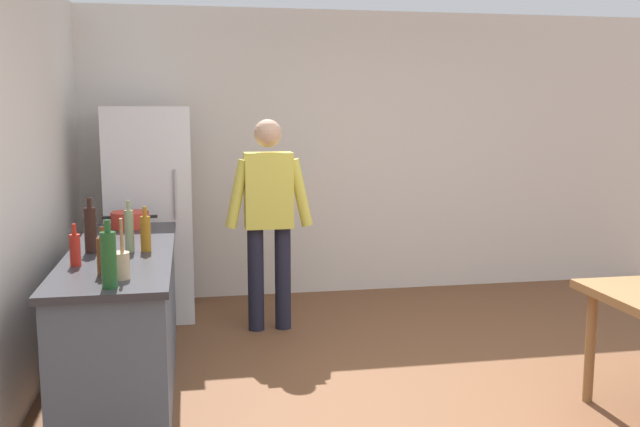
# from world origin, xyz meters

# --- Properties ---
(ground_plane) EXTENTS (14.00, 14.00, 0.00)m
(ground_plane) POSITION_xyz_m (0.00, 0.00, 0.00)
(ground_plane) COLOR brown
(wall_back) EXTENTS (6.40, 0.12, 2.70)m
(wall_back) POSITION_xyz_m (0.00, 3.00, 1.35)
(wall_back) COLOR silver
(wall_back) RESTS_ON ground_plane
(kitchen_counter) EXTENTS (0.64, 2.20, 0.90)m
(kitchen_counter) POSITION_xyz_m (-2.00, 0.80, 0.45)
(kitchen_counter) COLOR #4C5666
(kitchen_counter) RESTS_ON ground_plane
(refrigerator) EXTENTS (0.70, 0.67, 1.80)m
(refrigerator) POSITION_xyz_m (-1.90, 2.40, 0.90)
(refrigerator) COLOR white
(refrigerator) RESTS_ON ground_plane
(person) EXTENTS (0.70, 0.22, 1.70)m
(person) POSITION_xyz_m (-0.95, 1.85, 0.98)
(person) COLOR #1E1E2D
(person) RESTS_ON ground_plane
(cooking_pot) EXTENTS (0.40, 0.28, 0.12)m
(cooking_pot) POSITION_xyz_m (-2.01, 1.67, 0.96)
(cooking_pot) COLOR red
(cooking_pot) RESTS_ON kitchen_counter
(utensil_jar) EXTENTS (0.11, 0.11, 0.32)m
(utensil_jar) POSITION_xyz_m (-1.94, 0.02, 0.98)
(utensil_jar) COLOR tan
(utensil_jar) RESTS_ON kitchen_counter
(bottle_sauce_red) EXTENTS (0.06, 0.06, 0.24)m
(bottle_sauce_red) POSITION_xyz_m (-2.21, 0.39, 1.00)
(bottle_sauce_red) COLOR #B22319
(bottle_sauce_red) RESTS_ON kitchen_counter
(bottle_beer_brown) EXTENTS (0.06, 0.06, 0.26)m
(bottle_beer_brown) POSITION_xyz_m (-2.03, 0.13, 1.01)
(bottle_beer_brown) COLOR #5B3314
(bottle_beer_brown) RESTS_ON kitchen_counter
(bottle_wine_green) EXTENTS (0.08, 0.08, 0.34)m
(bottle_wine_green) POSITION_xyz_m (-1.97, -0.16, 1.05)
(bottle_wine_green) COLOR #1E5123
(bottle_wine_green) RESTS_ON kitchen_counter
(bottle_oil_amber) EXTENTS (0.06, 0.06, 0.28)m
(bottle_oil_amber) POSITION_xyz_m (-1.84, 0.74, 1.02)
(bottle_oil_amber) COLOR #996619
(bottle_oil_amber) RESTS_ON kitchen_counter
(bottle_vinegar_tall) EXTENTS (0.06, 0.06, 0.32)m
(bottle_vinegar_tall) POSITION_xyz_m (-1.94, 0.74, 1.04)
(bottle_vinegar_tall) COLOR gray
(bottle_vinegar_tall) RESTS_ON kitchen_counter
(bottle_wine_dark) EXTENTS (0.08, 0.08, 0.34)m
(bottle_wine_dark) POSITION_xyz_m (-2.17, 0.76, 1.05)
(bottle_wine_dark) COLOR black
(bottle_wine_dark) RESTS_ON kitchen_counter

